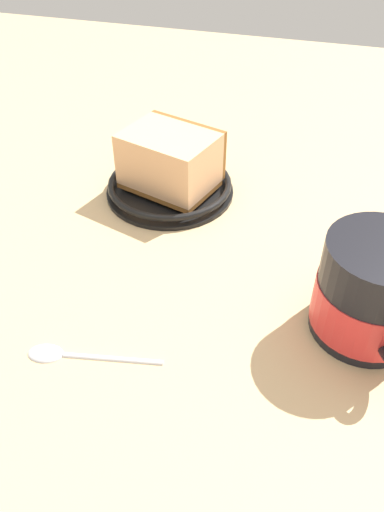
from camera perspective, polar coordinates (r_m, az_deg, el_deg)
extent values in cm
cube|color=tan|center=(55.17, 0.55, 0.13)|extent=(131.83, 131.83, 3.86)
cylinder|color=black|center=(60.99, -2.46, 7.39)|extent=(14.86, 14.86, 0.94)
torus|color=black|center=(60.53, -2.48, 8.06)|extent=(14.43, 14.43, 0.76)
cube|color=brown|center=(60.57, -2.48, 8.00)|extent=(9.79, 11.65, 0.60)
cube|color=#EAB27F|center=(58.86, -2.57, 10.68)|extent=(9.79, 11.65, 5.95)
cube|color=brown|center=(61.64, -0.44, 12.20)|extent=(3.53, 9.71, 5.95)
cylinder|color=black|center=(44.52, 19.36, -3.53)|extent=(9.06, 9.06, 9.12)
cylinder|color=red|center=(45.52, 18.95, -4.87)|extent=(9.24, 9.24, 4.26)
cylinder|color=#47230F|center=(42.37, 20.35, -0.27)|extent=(7.97, 7.97, 0.40)
ellipsoid|color=silver|center=(44.79, -15.98, -10.05)|extent=(2.50, 3.31, 0.80)
cylinder|color=silver|center=(43.37, -8.78, -11.02)|extent=(1.98, 8.29, 0.50)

